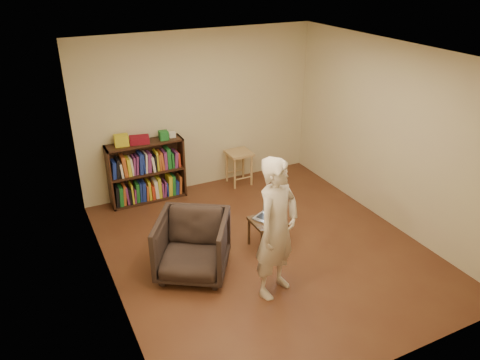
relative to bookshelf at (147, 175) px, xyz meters
name	(u,v)px	position (x,y,z in m)	size (l,w,h in m)	color
floor	(265,249)	(1.00, -2.09, -0.44)	(4.50, 4.50, 0.00)	#4F2719
ceiling	(270,55)	(1.00, -2.09, 2.16)	(4.50, 4.50, 0.00)	silver
wall_back	(200,112)	(1.00, 0.16, 0.86)	(4.00, 4.00, 0.00)	beige
wall_left	(104,194)	(-1.00, -2.09, 0.86)	(4.50, 4.50, 0.00)	beige
wall_right	(391,136)	(3.00, -2.09, 0.86)	(4.50, 4.50, 0.00)	beige
bookshelf	(147,175)	(0.00, 0.00, 0.00)	(1.20, 0.30, 1.00)	black
box_yellow	(121,140)	(-0.34, 0.00, 0.65)	(0.21, 0.15, 0.17)	gold
red_cloth	(139,140)	(-0.06, -0.01, 0.61)	(0.29, 0.22, 0.10)	maroon
box_green	(164,135)	(0.31, -0.03, 0.63)	(0.14, 0.14, 0.14)	#1D6F2B
box_white	(172,135)	(0.47, 0.01, 0.60)	(0.10, 0.10, 0.08)	silver
stool	(239,158)	(1.58, -0.11, 0.03)	(0.40, 0.40, 0.59)	#A4764F
armchair	(193,246)	(-0.05, -2.14, -0.05)	(0.83, 0.86, 0.78)	black
side_table	(267,225)	(1.04, -2.07, -0.08)	(0.42, 0.42, 0.43)	black
laptop	(271,214)	(1.11, -2.04, 0.05)	(0.44, 0.47, 0.28)	#B3B2B7
person	(277,229)	(0.69, -2.89, 0.41)	(0.62, 0.41, 1.71)	beige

